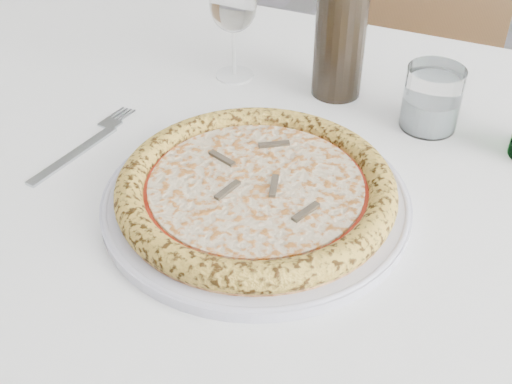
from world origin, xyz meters
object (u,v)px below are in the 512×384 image
Objects in this scene: plate at (256,199)px; wine_glass at (233,8)px; wine_bottle at (342,11)px; chair_far at (415,59)px; pizza at (256,188)px; dining_table at (285,207)px; tumbler at (431,102)px.

plate is 2.31× the size of wine_glass.
chair_far is at bearing 88.45° from wine_bottle.
wine_glass reaches higher than plate.
wine_glass is at bearing 119.88° from pizza.
wine_bottle is (0.16, 0.02, 0.02)m from wine_glass.
wine_glass reaches higher than dining_table.
wine_bottle is at bearing -91.55° from chair_far.
wine_bottle reaches higher than wine_glass.
pizza is at bearing -90.12° from wine_bottle.
plate reaches higher than dining_table.
tumbler is 0.18m from wine_bottle.
tumbler is at bearing 47.12° from dining_table.
chair_far is at bearing 88.91° from pizza.
dining_table is 0.25m from tumbler.
dining_table is 0.31m from wine_glass.
tumbler reaches higher than plate.
plate is 0.34m from wine_glass.
plate is 1.11× the size of pizza.
chair_far reaches higher than tumbler.
wine_glass is at bearing -174.42° from wine_bottle.
chair_far is 0.72m from tumbler.
dining_table is at bearing -48.48° from wine_glass.
tumbler is at bearing -4.21° from wine_glass.
chair_far is 5.84× the size of wine_glass.
wine_glass is at bearing -105.82° from chair_far.
chair_far is 0.96m from pizza.
chair_far reaches higher than pizza.
plate is (0.00, -0.10, 0.09)m from dining_table.
wine_glass is 0.32m from tumbler.
dining_table is 0.15m from pizza.
wine_bottle reaches higher than chair_far.
plate is 4.12× the size of tumbler.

